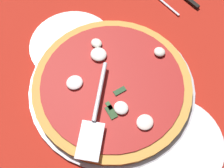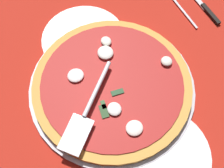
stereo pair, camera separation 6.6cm
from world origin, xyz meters
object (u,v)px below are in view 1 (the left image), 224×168
(dinner_plate_left, at_px, (174,144))
(dinner_plate_right, at_px, (72,45))
(pizza, at_px, (112,84))
(pizza_server, at_px, (96,113))

(dinner_plate_left, distance_m, dinner_plate_right, 0.37)
(pizza, distance_m, pizza_server, 0.10)
(pizza_server, bearing_deg, dinner_plate_right, -152.48)
(dinner_plate_right, bearing_deg, pizza, -179.21)
(dinner_plate_left, distance_m, pizza, 0.20)
(dinner_plate_right, distance_m, pizza, 0.17)
(dinner_plate_left, relative_size, pizza, 0.56)
(dinner_plate_right, height_order, pizza, pizza)
(dinner_plate_right, xyz_separation_m, pizza, (-0.17, -0.00, 0.02))
(pizza, bearing_deg, dinner_plate_right, 0.79)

